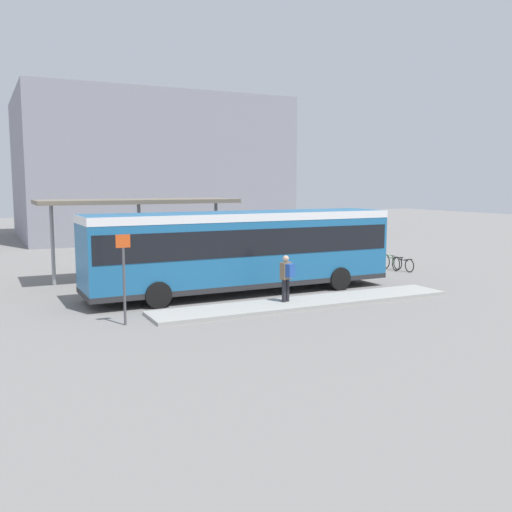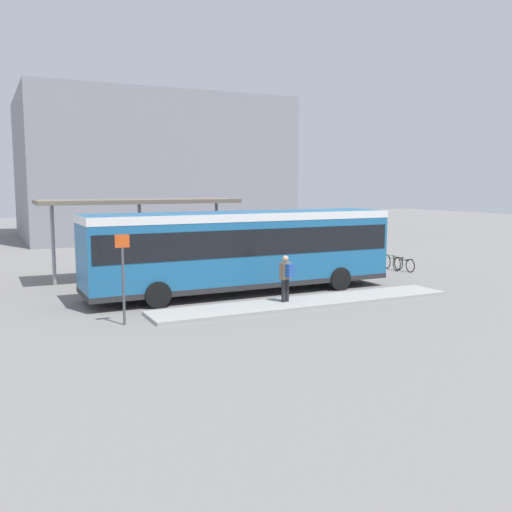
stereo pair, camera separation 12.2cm
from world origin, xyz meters
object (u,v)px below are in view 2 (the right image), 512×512
at_px(city_bus, 242,246).
at_px(pedestrian_waiting, 286,275).
at_px(bicycle_green, 392,262).
at_px(potted_planter_near_shelter, 148,272).
at_px(platform_sign, 123,275).
at_px(bicycle_black, 404,264).

relative_size(city_bus, pedestrian_waiting, 7.41).
distance_m(bicycle_green, potted_planter_near_shelter, 12.54).
bearing_deg(bicycle_green, city_bus, 113.46).
height_order(potted_planter_near_shelter, platform_sign, platform_sign).
xyz_separation_m(potted_planter_near_shelter, platform_sign, (-2.32, -5.87, 0.89)).
relative_size(pedestrian_waiting, potted_planter_near_shelter, 1.32).
height_order(bicycle_green, platform_sign, platform_sign).
distance_m(pedestrian_waiting, potted_planter_near_shelter, 6.56).
bearing_deg(city_bus, pedestrian_waiting, -81.50).
distance_m(pedestrian_waiting, platform_sign, 5.92).
distance_m(city_bus, pedestrian_waiting, 2.96).
relative_size(city_bus, platform_sign, 4.43).
bearing_deg(bicycle_black, pedestrian_waiting, -62.21).
relative_size(pedestrian_waiting, bicycle_black, 1.06).
height_order(bicycle_black, platform_sign, platform_sign).
bearing_deg(potted_planter_near_shelter, bicycle_black, -4.22).
bearing_deg(pedestrian_waiting, bicycle_green, -80.22).
bearing_deg(platform_sign, city_bus, 30.45).
height_order(city_bus, pedestrian_waiting, city_bus).
relative_size(pedestrian_waiting, bicycle_green, 0.98).
xyz_separation_m(city_bus, potted_planter_near_shelter, (-3.11, 2.68, -1.22)).
xyz_separation_m(bicycle_black, potted_planter_near_shelter, (-12.78, 0.94, 0.33)).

